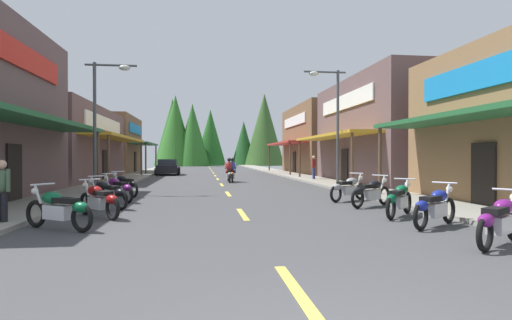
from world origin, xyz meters
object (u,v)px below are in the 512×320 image
at_px(motorcycle_parked_right_0, 500,220).
at_px(pedestrian_browsing, 2,188).
at_px(motorcycle_parked_right_1, 435,206).
at_px(motorcycle_parked_right_3, 371,192).
at_px(motorcycle_parked_right_4, 348,188).
at_px(pedestrian_by_shop, 314,166).
at_px(motorcycle_parked_left_3, 117,189).
at_px(motorcycle_parked_left_4, 124,185).
at_px(motorcycle_parked_left_2, 106,193).
at_px(motorcycle_parked_left_1, 99,200).
at_px(rider_cruising_trailing, 232,172).
at_px(streetlamp_left, 103,108).
at_px(motorcycle_parked_left_0, 59,208).
at_px(streetlamp_right, 331,111).
at_px(motorcycle_parked_right_2, 399,199).
at_px(parked_car_curbside, 168,167).
at_px(rider_cruising_lead, 229,172).

relative_size(motorcycle_parked_right_0, pedestrian_browsing, 1.15).
relative_size(motorcycle_parked_right_1, motorcycle_parked_right_3, 0.98).
height_order(motorcycle_parked_right_4, pedestrian_by_shop, pedestrian_by_shop).
distance_m(motorcycle_parked_left_3, motorcycle_parked_left_4, 2.05).
height_order(motorcycle_parked_right_0, motorcycle_parked_right_4, same).
bearing_deg(pedestrian_browsing, motorcycle_parked_left_2, -175.13).
distance_m(motorcycle_parked_right_0, motorcycle_parked_left_1, 9.42).
relative_size(motorcycle_parked_right_3, motorcycle_parked_left_3, 1.10).
bearing_deg(rider_cruising_trailing, motorcycle_parked_left_1, 167.15).
height_order(streetlamp_left, motorcycle_parked_right_0, streetlamp_left).
xyz_separation_m(streetlamp_left, motorcycle_parked_left_0, (1.01, -8.69, -3.28)).
distance_m(streetlamp_right, rider_cruising_trailing, 8.35).
height_order(streetlamp_right, motorcycle_parked_right_1, streetlamp_right).
height_order(motorcycle_parked_right_2, rider_cruising_trailing, rider_cruising_trailing).
bearing_deg(motorcycle_parked_right_4, rider_cruising_trailing, 72.59).
distance_m(rider_cruising_trailing, parked_car_curbside, 11.88).
distance_m(streetlamp_right, motorcycle_parked_right_2, 10.18).
xyz_separation_m(streetlamp_left, motorcycle_parked_left_2, (1.21, -4.90, -3.28)).
bearing_deg(motorcycle_parked_right_2, motorcycle_parked_left_2, 114.32).
xyz_separation_m(motorcycle_parked_right_2, rider_cruising_trailing, (-3.43, 15.66, 0.17)).
relative_size(motorcycle_parked_left_0, parked_car_curbside, 0.43).
xyz_separation_m(streetlamp_left, motorcycle_parked_left_3, (1.16, -2.97, -3.28)).
bearing_deg(motorcycle_parked_right_1, pedestrian_browsing, 137.32).
bearing_deg(motorcycle_parked_left_0, motorcycle_parked_left_2, -59.94).
bearing_deg(pedestrian_browsing, parked_car_curbside, -150.74).
bearing_deg(motorcycle_parked_right_2, rider_cruising_lead, 56.53).
height_order(motorcycle_parked_left_2, pedestrian_browsing, pedestrian_browsing).
bearing_deg(motorcycle_parked_right_3, rider_cruising_trailing, 72.26).
distance_m(motorcycle_parked_left_1, motorcycle_parked_left_3, 3.96).
bearing_deg(pedestrian_by_shop, motorcycle_parked_right_2, -65.76).
distance_m(streetlamp_right, pedestrian_by_shop, 7.63).
bearing_deg(motorcycle_parked_left_3, pedestrian_by_shop, -83.22).
bearing_deg(parked_car_curbside, streetlamp_right, -151.91).
bearing_deg(motorcycle_parked_left_4, pedestrian_by_shop, -87.43).
xyz_separation_m(motorcycle_parked_left_0, motorcycle_parked_left_4, (0.03, 7.76, 0.00)).
xyz_separation_m(motorcycle_parked_left_0, rider_cruising_lead, (4.94, 16.41, 0.17)).
relative_size(motorcycle_parked_right_4, motorcycle_parked_left_2, 1.11).
distance_m(motorcycle_parked_left_1, motorcycle_parked_left_2, 2.03).
height_order(motorcycle_parked_right_2, motorcycle_parked_right_3, same).
bearing_deg(parked_car_curbside, motorcycle_parked_left_0, 178.34).
bearing_deg(motorcycle_parked_left_2, parked_car_curbside, -48.01).
bearing_deg(motorcycle_parked_left_2, motorcycle_parked_left_1, 139.21).
height_order(streetlamp_right, pedestrian_by_shop, streetlamp_right).
height_order(motorcycle_parked_right_3, motorcycle_parked_right_4, same).
relative_size(motorcycle_parked_right_2, motorcycle_parked_left_3, 0.97).
height_order(motorcycle_parked_right_3, motorcycle_parked_left_0, same).
xyz_separation_m(motorcycle_parked_right_4, motorcycle_parked_left_2, (-8.39, -1.08, 0.00)).
bearing_deg(parked_car_curbside, motorcycle_parked_left_4, 178.23).
bearing_deg(rider_cruising_trailing, motorcycle_parked_left_3, 160.01).
distance_m(motorcycle_parked_right_0, rider_cruising_trailing, 19.71).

